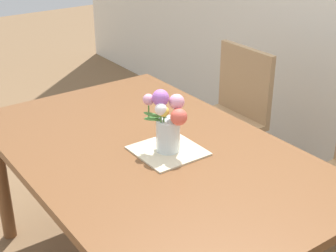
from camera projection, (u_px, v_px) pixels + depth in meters
dining_table at (151, 166)px, 2.15m from camera, size 1.66×1.05×0.72m
chair_left at (230, 112)px, 2.99m from camera, size 0.42×0.42×0.90m
placemat at (168, 151)px, 2.11m from camera, size 0.27×0.27×0.01m
flower_vase at (168, 121)px, 2.05m from camera, size 0.18×0.16×0.27m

